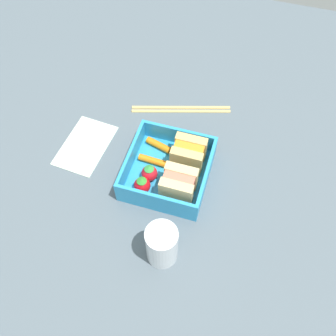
# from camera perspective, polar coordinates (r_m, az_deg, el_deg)

# --- Properties ---
(ground_plane) EXTENTS (1.20, 1.20, 0.02)m
(ground_plane) POSITION_cam_1_polar(r_m,az_deg,el_deg) (0.70, 0.00, -1.62)
(ground_plane) COLOR #505D66
(bento_tray) EXTENTS (0.15, 0.15, 0.01)m
(bento_tray) POSITION_cam_1_polar(r_m,az_deg,el_deg) (0.69, 0.00, -0.94)
(bento_tray) COLOR #2B94CC
(bento_tray) RESTS_ON ground_plane
(bento_rim) EXTENTS (0.15, 0.15, 0.04)m
(bento_rim) POSITION_cam_1_polar(r_m,az_deg,el_deg) (0.67, 0.00, 0.21)
(bento_rim) COLOR #2B94CC
(bento_rim) RESTS_ON bento_tray
(sandwich_left) EXTENTS (0.05, 0.06, 0.05)m
(sandwich_left) POSITION_cam_1_polar(r_m,az_deg,el_deg) (0.68, 3.15, 2.15)
(sandwich_left) COLOR tan
(sandwich_left) RESTS_ON bento_tray
(sandwich_center_left) EXTENTS (0.05, 0.06, 0.05)m
(sandwich_center_left) POSITION_cam_1_polar(r_m,az_deg,el_deg) (0.64, 1.63, -2.50)
(sandwich_center_left) COLOR #D8BA80
(sandwich_center_left) RESTS_ON bento_tray
(carrot_stick_left) EXTENTS (0.03, 0.05, 0.01)m
(carrot_stick_left) POSITION_cam_1_polar(r_m,az_deg,el_deg) (0.71, -1.42, 3.52)
(carrot_stick_left) COLOR orange
(carrot_stick_left) RESTS_ON bento_tray
(carrot_stick_far_left) EXTENTS (0.02, 0.06, 0.01)m
(carrot_stick_far_left) POSITION_cam_1_polar(r_m,az_deg,el_deg) (0.69, -2.31, 1.12)
(carrot_stick_far_left) COLOR orange
(carrot_stick_far_left) RESTS_ON bento_tray
(strawberry_left) EXTENTS (0.03, 0.03, 0.04)m
(strawberry_left) POSITION_cam_1_polar(r_m,az_deg,el_deg) (0.67, -2.86, -0.76)
(strawberry_left) COLOR red
(strawberry_left) RESTS_ON bento_tray
(strawberry_far_left) EXTENTS (0.03, 0.03, 0.04)m
(strawberry_far_left) POSITION_cam_1_polar(r_m,az_deg,el_deg) (0.65, -3.97, -2.59)
(strawberry_far_left) COLOR red
(strawberry_far_left) RESTS_ON bento_tray
(chopstick_pair) EXTENTS (0.07, 0.20, 0.01)m
(chopstick_pair) POSITION_cam_1_polar(r_m,az_deg,el_deg) (0.79, 1.99, 9.07)
(chopstick_pair) COLOR #D8B465
(chopstick_pair) RESTS_ON ground_plane
(drinking_glass) EXTENTS (0.05, 0.05, 0.08)m
(drinking_glass) POSITION_cam_1_polar(r_m,az_deg,el_deg) (0.59, -0.95, -11.65)
(drinking_glass) COLOR white
(drinking_glass) RESTS_ON ground_plane
(folded_napkin) EXTENTS (0.13, 0.09, 0.00)m
(folded_napkin) POSITION_cam_1_polar(r_m,az_deg,el_deg) (0.75, -12.47, 3.43)
(folded_napkin) COLOR silver
(folded_napkin) RESTS_ON ground_plane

